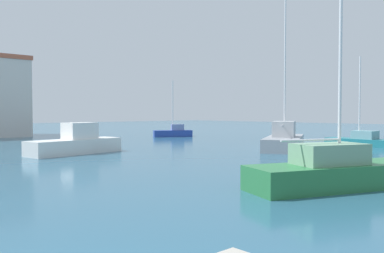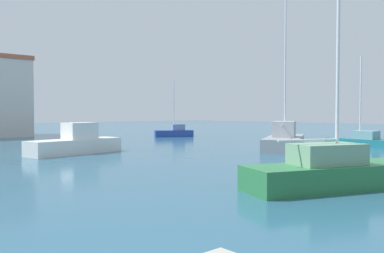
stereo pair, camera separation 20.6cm
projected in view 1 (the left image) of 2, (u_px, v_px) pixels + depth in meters
name	position (u px, v px, depth m)	size (l,w,h in m)	color
water	(135.00, 150.00, 29.55)	(160.00, 160.00, 0.00)	#285670
sailboat_green_distant_north	(337.00, 171.00, 14.84)	(7.29, 4.42, 8.35)	#28703D
motorboat_white_near_pier	(76.00, 143.00, 27.25)	(6.73, 2.91, 2.08)	white
sailboat_blue_behind_lamppost	(173.00, 132.00, 46.02)	(4.36, 3.13, 6.37)	#233D93
sailboat_teal_inner_mooring	(360.00, 140.00, 33.50)	(1.79, 5.35, 7.37)	#1E707A
sailboat_grey_far_left	(284.00, 140.00, 30.77)	(8.47, 6.34, 12.34)	gray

